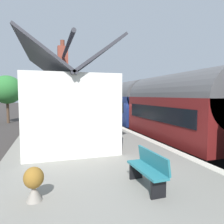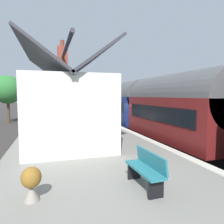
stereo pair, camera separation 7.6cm
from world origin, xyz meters
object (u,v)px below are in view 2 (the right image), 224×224
(planter_bench_right, at_px, (85,114))
(planter_under_sign, at_px, (55,114))
(station_building, at_px, (66,107))
(tree_behind_building, at_px, (8,90))
(train, at_px, (175,111))
(planter_by_door, at_px, (31,183))
(bench_near_building, at_px, (71,110))
(planter_edge_far, at_px, (40,115))
(bench_by_lamp, at_px, (74,114))
(lamp_post_platform, at_px, (98,92))
(station_sign_board, at_px, (104,108))
(planter_corner_building, at_px, (78,111))
(bench_mid_platform, at_px, (146,168))

(planter_bench_right, distance_m, planter_under_sign, 2.97)
(station_building, bearing_deg, tree_behind_building, 19.05)
(train, height_order, planter_by_door, train)
(train, height_order, tree_behind_building, tree_behind_building)
(bench_near_building, distance_m, planter_under_sign, 4.73)
(planter_edge_far, bearing_deg, bench_near_building, -31.05)
(train, distance_m, bench_by_lamp, 10.85)
(train, xyz_separation_m, planter_edge_far, (9.69, 7.66, -0.94))
(planter_by_door, xyz_separation_m, planter_bench_right, (16.59, -3.89, -0.12))
(station_building, height_order, planter_edge_far, station_building)
(train, xyz_separation_m, station_building, (0.28, 6.04, 0.30))
(station_building, distance_m, lamp_post_platform, 7.70)
(planter_edge_far, bearing_deg, station_sign_board, -127.42)
(bench_by_lamp, height_order, station_sign_board, station_sign_board)
(bench_near_building, height_order, planter_corner_building, bench_near_building)
(station_sign_board, bearing_deg, tree_behind_building, 42.12)
(bench_mid_platform, xyz_separation_m, planter_by_door, (0.12, 2.62, -0.08))
(planter_corner_building, bearing_deg, planter_bench_right, -179.85)
(train, distance_m, planter_corner_building, 16.36)
(planter_by_door, height_order, station_sign_board, station_sign_board)
(bench_mid_platform, relative_size, station_sign_board, 0.90)
(station_building, xyz_separation_m, station_sign_board, (5.56, -3.41, -0.46))
(planter_by_door, bearing_deg, tree_behind_building, 10.91)
(train, height_order, planter_bench_right, train)
(bench_by_lamp, distance_m, planter_under_sign, 1.96)
(station_building, distance_m, planter_edge_far, 9.63)
(bench_mid_platform, bearing_deg, planter_edge_far, 11.27)
(bench_by_lamp, distance_m, planter_edge_far, 3.02)
(train, height_order, planter_under_sign, train)
(tree_behind_building, bearing_deg, bench_mid_platform, -162.45)
(station_building, distance_m, planter_bench_right, 11.19)
(planter_corner_building, bearing_deg, planter_under_sign, 150.36)
(station_building, xyz_separation_m, lamp_post_platform, (6.93, -3.25, 0.86))
(train, bearing_deg, station_sign_board, 24.28)
(bench_near_building, xyz_separation_m, station_sign_board, (-9.30, -1.74, 0.71))
(bench_near_building, distance_m, bench_by_lamp, 5.38)
(planter_bench_right, xyz_separation_m, tree_behind_building, (4.33, 7.92, 2.57))
(planter_corner_building, bearing_deg, planter_by_door, 169.79)
(bench_near_building, relative_size, planter_bench_right, 1.72)
(bench_by_lamp, xyz_separation_m, planter_edge_far, (-0.08, 3.02, -0.07))
(bench_near_building, bearing_deg, bench_by_lamp, 177.23)
(bench_near_building, bearing_deg, station_building, 173.61)
(bench_near_building, relative_size, planter_edge_far, 1.81)
(tree_behind_building, bearing_deg, planter_corner_building, -85.67)
(train, distance_m, planter_edge_far, 12.38)
(bench_near_building, distance_m, station_sign_board, 9.48)
(planter_under_sign, xyz_separation_m, tree_behind_building, (4.57, 4.97, 2.46))
(bench_mid_platform, relative_size, planter_under_sign, 1.85)
(bench_by_lamp, distance_m, lamp_post_platform, 3.75)
(planter_bench_right, height_order, planter_under_sign, planter_under_sign)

